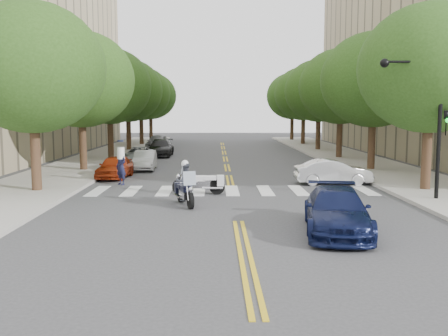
{
  "coord_description": "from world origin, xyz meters",
  "views": [
    {
      "loc": [
        -0.76,
        -16.32,
        3.66
      ],
      "look_at": [
        -0.4,
        4.41,
        1.3
      ],
      "focal_mm": 40.0,
      "sensor_mm": 36.0,
      "label": 1
    }
  ],
  "objects_px": {
    "motorcycle_police": "(185,185)",
    "convertible": "(333,172)",
    "motorcycle_parked": "(203,183)",
    "officer_standing": "(121,167)",
    "sedan_blue": "(337,211)"
  },
  "relations": [
    {
      "from": "motorcycle_police",
      "to": "sedan_blue",
      "type": "xyz_separation_m",
      "value": [
        4.86,
        -4.55,
        -0.13
      ]
    },
    {
      "from": "motorcycle_police",
      "to": "convertible",
      "type": "bearing_deg",
      "value": -159.62
    },
    {
      "from": "officer_standing",
      "to": "motorcycle_parked",
      "type": "bearing_deg",
      "value": 9.27
    },
    {
      "from": "convertible",
      "to": "sedan_blue",
      "type": "height_order",
      "value": "sedan_blue"
    },
    {
      "from": "motorcycle_parked",
      "to": "officer_standing",
      "type": "bearing_deg",
      "value": 53.24
    },
    {
      "from": "sedan_blue",
      "to": "convertible",
      "type": "bearing_deg",
      "value": 85.95
    },
    {
      "from": "convertible",
      "to": "motorcycle_parked",
      "type": "bearing_deg",
      "value": 114.57
    },
    {
      "from": "motorcycle_police",
      "to": "motorcycle_parked",
      "type": "xyz_separation_m",
      "value": [
        0.66,
        2.54,
        -0.27
      ]
    },
    {
      "from": "motorcycle_police",
      "to": "motorcycle_parked",
      "type": "bearing_deg",
      "value": -121.91
    },
    {
      "from": "convertible",
      "to": "sedan_blue",
      "type": "xyz_separation_m",
      "value": [
        -2.27,
        -10.08,
        0.04
      ]
    },
    {
      "from": "motorcycle_police",
      "to": "motorcycle_parked",
      "type": "distance_m",
      "value": 2.64
    },
    {
      "from": "officer_standing",
      "to": "convertible",
      "type": "distance_m",
      "value": 10.65
    },
    {
      "from": "motorcycle_parked",
      "to": "officer_standing",
      "type": "height_order",
      "value": "officer_standing"
    },
    {
      "from": "sedan_blue",
      "to": "motorcycle_parked",
      "type": "bearing_deg",
      "value": 129.27
    },
    {
      "from": "sedan_blue",
      "to": "officer_standing",
      "type": "bearing_deg",
      "value": 138.35
    }
  ]
}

